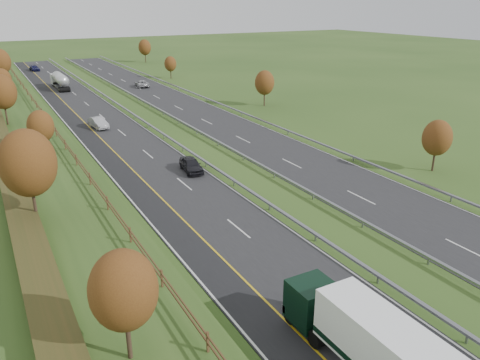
% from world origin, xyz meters
% --- Properties ---
extents(ground, '(400.00, 400.00, 0.00)m').
position_xyz_m(ground, '(8.00, 55.00, 0.00)').
color(ground, '#2B4719').
rests_on(ground, ground).
extents(near_carriageway, '(10.50, 200.00, 0.04)m').
position_xyz_m(near_carriageway, '(0.00, 60.00, 0.02)').
color(near_carriageway, black).
rests_on(near_carriageway, ground).
extents(far_carriageway, '(10.50, 200.00, 0.04)m').
position_xyz_m(far_carriageway, '(16.50, 60.00, 0.02)').
color(far_carriageway, black).
rests_on(far_carriageway, ground).
extents(hard_shoulder, '(3.00, 200.00, 0.04)m').
position_xyz_m(hard_shoulder, '(-3.75, 60.00, 0.02)').
color(hard_shoulder, black).
rests_on(hard_shoulder, ground).
extents(lane_markings, '(26.75, 200.00, 0.01)m').
position_xyz_m(lane_markings, '(6.40, 59.88, 0.05)').
color(lane_markings, silver).
rests_on(lane_markings, near_carriageway).
extents(embankment_left, '(12.00, 200.00, 2.00)m').
position_xyz_m(embankment_left, '(-13.00, 60.00, 1.00)').
color(embankment_left, '#2B4719').
rests_on(embankment_left, ground).
extents(fence_left, '(0.12, 189.06, 1.20)m').
position_xyz_m(fence_left, '(-8.50, 59.59, 2.73)').
color(fence_left, '#422B19').
rests_on(fence_left, embankment_left).
extents(median_barrier_near, '(0.32, 200.00, 0.71)m').
position_xyz_m(median_barrier_near, '(5.70, 60.00, 0.61)').
color(median_barrier_near, gray).
rests_on(median_barrier_near, ground).
extents(median_barrier_far, '(0.32, 200.00, 0.71)m').
position_xyz_m(median_barrier_far, '(10.80, 60.00, 0.61)').
color(median_barrier_far, gray).
rests_on(median_barrier_far, ground).
extents(outer_barrier_far, '(0.32, 200.00, 0.71)m').
position_xyz_m(outer_barrier_far, '(22.30, 60.00, 0.62)').
color(outer_barrier_far, gray).
rests_on(outer_barrier_far, ground).
extents(trees_left, '(6.64, 164.30, 7.66)m').
position_xyz_m(trees_left, '(-12.64, 56.63, 6.37)').
color(trees_left, '#2D2116').
rests_on(trees_left, embankment_left).
extents(trees_far, '(8.45, 118.60, 7.12)m').
position_xyz_m(trees_far, '(29.80, 89.21, 4.25)').
color(trees_far, '#2D2116').
rests_on(trees_far, ground).
extents(road_tanker, '(2.40, 11.22, 3.46)m').
position_xyz_m(road_tanker, '(-0.16, 102.74, 1.86)').
color(road_tanker, silver).
rests_on(road_tanker, near_carriageway).
extents(car_dark_near, '(2.44, 4.91, 1.61)m').
position_xyz_m(car_dark_near, '(3.51, 38.28, 0.84)').
color(car_dark_near, black).
rests_on(car_dark_near, near_carriageway).
extents(car_silver_mid, '(2.30, 5.13, 1.63)m').
position_xyz_m(car_silver_mid, '(-1.05, 63.45, 0.86)').
color(car_silver_mid, '#9D9DA1').
rests_on(car_silver_mid, near_carriageway).
extents(car_small_far, '(2.57, 5.16, 1.44)m').
position_xyz_m(car_small_far, '(-1.60, 136.38, 0.76)').
color(car_small_far, '#13153E').
rests_on(car_small_far, near_carriageway).
extents(car_oncoming, '(3.08, 5.69, 1.51)m').
position_xyz_m(car_oncoming, '(16.43, 96.08, 0.80)').
color(car_oncoming, '#AEADB2').
rests_on(car_oncoming, far_carriageway).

